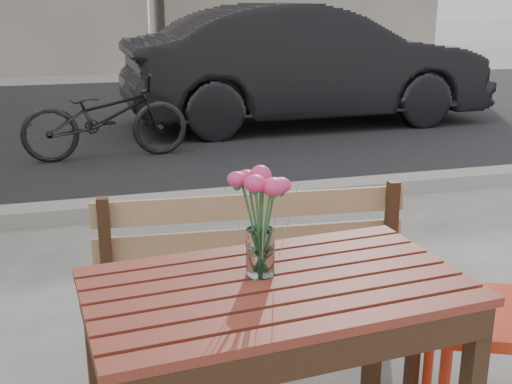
# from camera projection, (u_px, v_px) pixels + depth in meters

# --- Properties ---
(street) EXTENTS (30.00, 8.12, 0.12)m
(street) POSITION_uv_depth(u_px,v_px,m) (140.00, 149.00, 6.80)
(street) COLOR black
(street) RESTS_ON ground
(main_table) EXTENTS (1.23, 0.78, 0.73)m
(main_table) POSITION_uv_depth(u_px,v_px,m) (277.00, 316.00, 2.02)
(main_table) COLOR maroon
(main_table) RESTS_ON ground
(main_bench) EXTENTS (1.37, 0.51, 0.83)m
(main_bench) POSITION_uv_depth(u_px,v_px,m) (257.00, 265.00, 2.66)
(main_bench) COLOR #996E4F
(main_bench) RESTS_ON ground
(main_vase) EXTENTS (0.19, 0.19, 0.36)m
(main_vase) POSITION_uv_depth(u_px,v_px,m) (260.00, 208.00, 1.98)
(main_vase) COLOR white
(main_vase) RESTS_ON main_table
(parked_car) EXTENTS (4.60, 1.71, 1.50)m
(parked_car) POSITION_uv_depth(u_px,v_px,m) (307.00, 65.00, 8.10)
(parked_car) COLOR black
(parked_car) RESTS_ON ground
(bicycle) EXTENTS (1.66, 0.65, 0.86)m
(bicycle) POSITION_uv_depth(u_px,v_px,m) (105.00, 116.00, 6.41)
(bicycle) COLOR black
(bicycle) RESTS_ON ground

